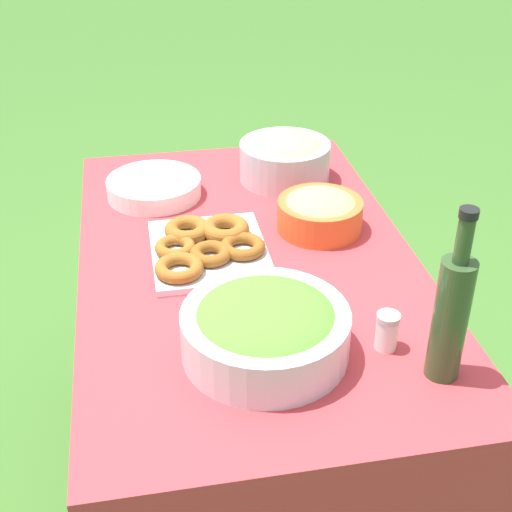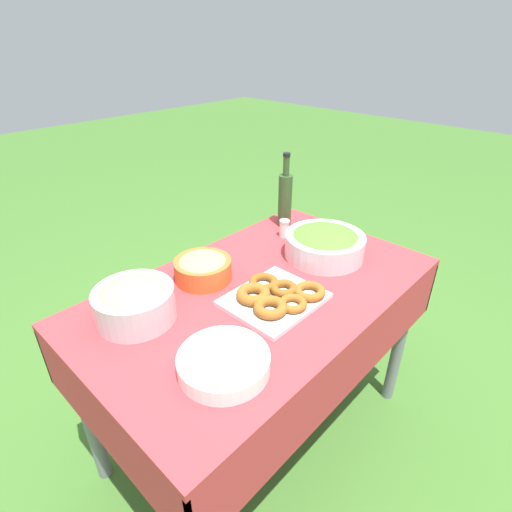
# 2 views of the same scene
# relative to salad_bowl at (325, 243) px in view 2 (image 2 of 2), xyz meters

# --- Properties ---
(ground_plane) EXTENTS (14.00, 14.00, 0.00)m
(ground_plane) POSITION_rel_salad_bowl_xyz_m (-0.33, 0.03, -0.81)
(ground_plane) COLOR #3D6B28
(picnic_table) EXTENTS (1.24, 0.75, 0.75)m
(picnic_table) POSITION_rel_salad_bowl_xyz_m (-0.33, 0.03, -0.17)
(picnic_table) COLOR #B73338
(picnic_table) RESTS_ON ground_plane
(salad_bowl) EXTENTS (0.31, 0.31, 0.11)m
(salad_bowl) POSITION_rel_salad_bowl_xyz_m (0.00, 0.00, 0.00)
(salad_bowl) COLOR silver
(salad_bowl) RESTS_ON picnic_table
(pasta_bowl) EXTENTS (0.24, 0.24, 0.12)m
(pasta_bowl) POSITION_rel_salad_bowl_xyz_m (-0.72, 0.19, 0.01)
(pasta_bowl) COLOR #B2B7BC
(pasta_bowl) RESTS_ON picnic_table
(donut_platter) EXTENTS (0.31, 0.28, 0.05)m
(donut_platter) POSITION_rel_salad_bowl_xyz_m (-0.36, -0.06, -0.04)
(donut_platter) COLOR silver
(donut_platter) RESTS_ON picnic_table
(plate_stack) EXTENTS (0.24, 0.24, 0.05)m
(plate_stack) POSITION_rel_salad_bowl_xyz_m (-0.68, -0.16, -0.03)
(plate_stack) COLOR white
(plate_stack) RESTS_ON picnic_table
(olive_oil_bottle) EXTENTS (0.06, 0.06, 0.33)m
(olive_oil_bottle) POSITION_rel_salad_bowl_xyz_m (0.11, 0.30, 0.07)
(olive_oil_bottle) COLOR #2D4723
(olive_oil_bottle) RESTS_ON picnic_table
(bread_bowl) EXTENTS (0.20, 0.20, 0.09)m
(bread_bowl) POSITION_rel_salad_bowl_xyz_m (-0.43, 0.22, -0.01)
(bread_bowl) COLOR #E05B28
(bread_bowl) RESTS_ON picnic_table
(salt_shaker) EXTENTS (0.04, 0.04, 0.07)m
(salt_shaker) POSITION_rel_salad_bowl_xyz_m (0.03, 0.22, -0.02)
(salt_shaker) COLOR white
(salt_shaker) RESTS_ON picnic_table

